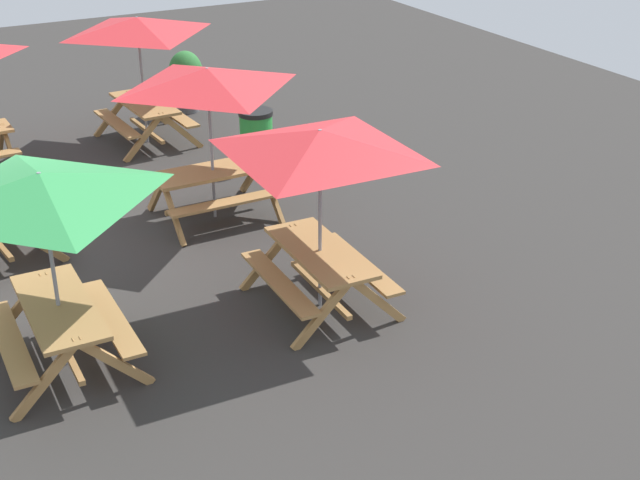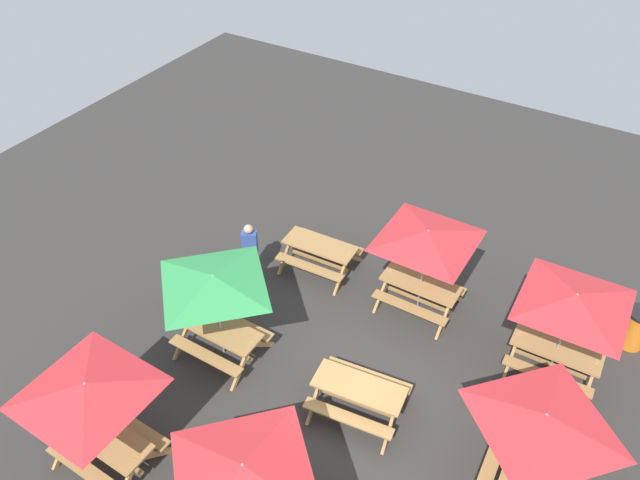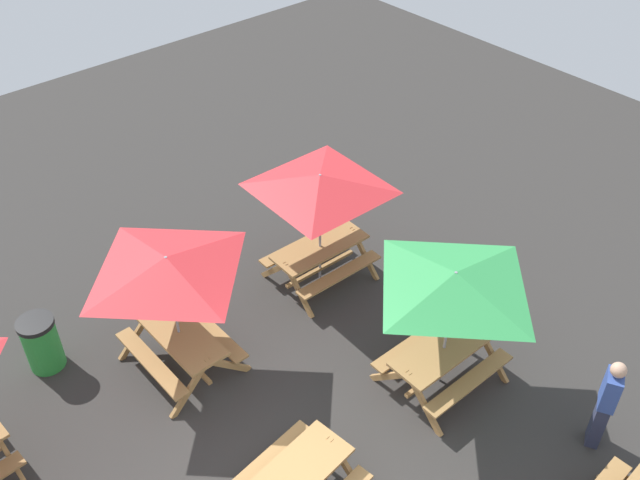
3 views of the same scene
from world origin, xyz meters
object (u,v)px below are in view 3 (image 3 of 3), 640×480
object	(u,v)px
picnic_table_5	(454,289)
trash_bin_green	(42,343)
picnic_table_3	(168,273)
person_standing	(606,402)
picnic_table_1	(320,190)

from	to	relation	value
picnic_table_5	trash_bin_green	world-z (taller)	picnic_table_5
picnic_table_3	trash_bin_green	distance (m)	2.68
picnic_table_3	person_standing	bearing A→B (deg)	-144.93
trash_bin_green	person_standing	world-z (taller)	person_standing
picnic_table_5	picnic_table_1	bearing A→B (deg)	87.18
trash_bin_green	picnic_table_3	bearing A→B (deg)	-41.18
picnic_table_1	trash_bin_green	xyz separation A→B (m)	(-4.75, 1.31, -1.49)
picnic_table_1	picnic_table_3	xyz separation A→B (m)	(-3.08, -0.15, 0.00)
picnic_table_1	person_standing	distance (m)	5.51
picnic_table_3	picnic_table_5	size ratio (longest dim) A/B	1.00
person_standing	picnic_table_1	bearing A→B (deg)	-110.94
picnic_table_5	picnic_table_3	bearing A→B (deg)	134.87
picnic_table_5	person_standing	size ratio (longest dim) A/B	1.40
picnic_table_3	trash_bin_green	bearing A→B (deg)	48.24
picnic_table_3	trash_bin_green	size ratio (longest dim) A/B	2.38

